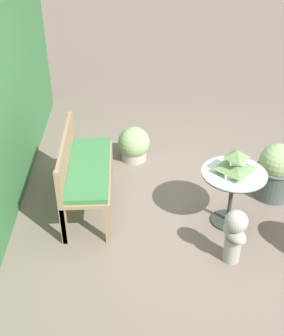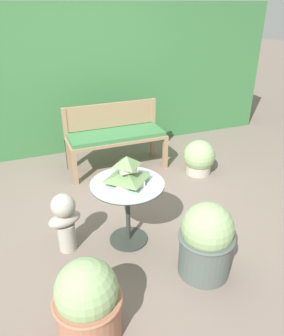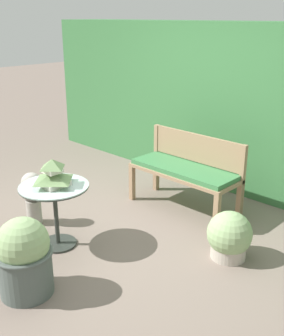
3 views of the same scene
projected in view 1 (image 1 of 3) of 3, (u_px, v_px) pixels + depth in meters
name	position (u px, v px, depth m)	size (l,w,h in m)	color
ground	(186.00, 215.00, 4.86)	(30.00, 30.00, 0.00)	#75665B
garden_bench	(88.00, 171.00, 4.77)	(1.35, 0.51, 0.55)	#937556
bench_backrest	(66.00, 158.00, 4.66)	(1.35, 0.06, 0.90)	#937556
patio_table	(233.00, 184.00, 4.48)	(0.69, 0.69, 0.66)	#2D332D
pagoda_birdhouse	(236.00, 163.00, 4.34)	(0.34, 0.34, 0.27)	silver
garden_bust	(235.00, 233.00, 4.07)	(0.36, 0.27, 0.61)	#A39E93
potted_plant_bench_left	(134.00, 145.00, 5.77)	(0.44, 0.44, 0.48)	#ADA393
potted_plant_patio_mid	(276.00, 171.00, 5.00)	(0.49, 0.49, 0.69)	#4C5651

